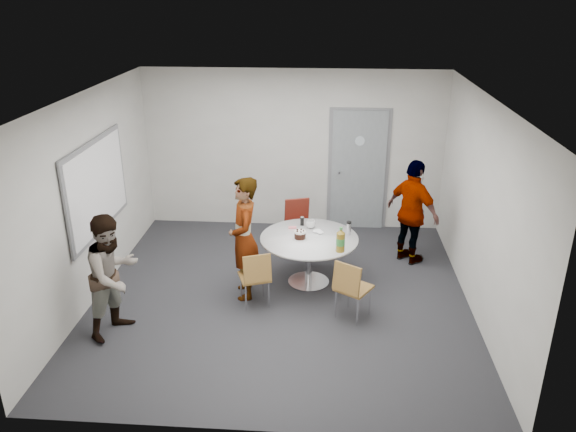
# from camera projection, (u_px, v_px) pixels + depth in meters

# --- Properties ---
(floor) EXTENTS (5.00, 5.00, 0.00)m
(floor) POSITION_uv_depth(u_px,v_px,m) (281.00, 296.00, 7.63)
(floor) COLOR #242428
(floor) RESTS_ON ground
(ceiling) EXTENTS (5.00, 5.00, 0.00)m
(ceiling) POSITION_uv_depth(u_px,v_px,m) (280.00, 97.00, 6.60)
(ceiling) COLOR silver
(ceiling) RESTS_ON wall_back
(wall_back) EXTENTS (5.00, 0.00, 5.00)m
(wall_back) POSITION_uv_depth(u_px,v_px,m) (293.00, 150.00, 9.42)
(wall_back) COLOR #B6B3AC
(wall_back) RESTS_ON floor
(wall_left) EXTENTS (0.00, 5.00, 5.00)m
(wall_left) POSITION_uv_depth(u_px,v_px,m) (89.00, 199.00, 7.29)
(wall_left) COLOR #B6B3AC
(wall_left) RESTS_ON floor
(wall_right) EXTENTS (0.00, 5.00, 5.00)m
(wall_right) POSITION_uv_depth(u_px,v_px,m) (482.00, 209.00, 6.95)
(wall_right) COLOR #B6B3AC
(wall_right) RESTS_ON floor
(wall_front) EXTENTS (5.00, 0.00, 5.00)m
(wall_front) POSITION_uv_depth(u_px,v_px,m) (256.00, 309.00, 4.81)
(wall_front) COLOR #B6B3AC
(wall_front) RESTS_ON floor
(door) EXTENTS (1.02, 0.17, 2.12)m
(door) POSITION_uv_depth(u_px,v_px,m) (358.00, 170.00, 9.46)
(door) COLOR slate
(door) RESTS_ON wall_back
(whiteboard) EXTENTS (0.04, 1.90, 1.25)m
(whiteboard) POSITION_uv_depth(u_px,v_px,m) (97.00, 187.00, 7.43)
(whiteboard) COLOR slate
(whiteboard) RESTS_ON wall_left
(table) EXTENTS (1.35, 1.35, 1.05)m
(table) POSITION_uv_depth(u_px,v_px,m) (311.00, 244.00, 7.74)
(table) COLOR white
(table) RESTS_ON floor
(chair_near_left) EXTENTS (0.49, 0.51, 0.79)m
(chair_near_left) POSITION_uv_depth(u_px,v_px,m) (256.00, 274.00, 7.21)
(chair_near_left) COLOR brown
(chair_near_left) RESTS_ON floor
(chair_near_right) EXTENTS (0.54, 0.55, 0.81)m
(chair_near_right) POSITION_uv_depth(u_px,v_px,m) (351.00, 285.00, 6.93)
(chair_near_right) COLOR brown
(chair_near_right) RESTS_ON floor
(chair_far) EXTENTS (0.51, 0.54, 0.85)m
(chair_far) POSITION_uv_depth(u_px,v_px,m) (298.00, 221.00, 8.75)
(chair_far) COLOR maroon
(chair_far) RESTS_ON floor
(person_main) EXTENTS (0.52, 0.68, 1.67)m
(person_main) POSITION_uv_depth(u_px,v_px,m) (244.00, 238.00, 7.37)
(person_main) COLOR #A5C6EA
(person_main) RESTS_ON floor
(person_left) EXTENTS (0.84, 0.92, 1.53)m
(person_left) POSITION_uv_depth(u_px,v_px,m) (113.00, 275.00, 6.60)
(person_left) COLOR white
(person_left) RESTS_ON floor
(person_right) EXTENTS (0.92, 0.96, 1.60)m
(person_right) POSITION_uv_depth(u_px,v_px,m) (413.00, 212.00, 8.31)
(person_right) COLOR black
(person_right) RESTS_ON floor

